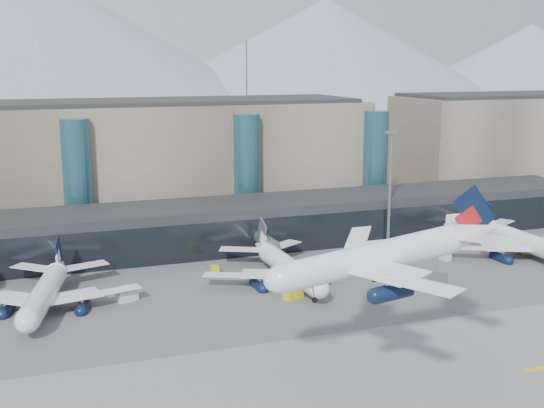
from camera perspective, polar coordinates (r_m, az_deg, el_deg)
The scene contains 20 objects.
ground at distance 102.18m, azimuth 7.80°, elevation -11.55°, with size 900.00×900.00×0.00m, color #515154.
runway_strip at distance 90.37m, azimuth 12.26°, elevation -14.96°, with size 400.00×40.00×0.04m, color slate.
runway_markings at distance 90.36m, azimuth 12.26°, elevation -14.94°, with size 128.00×1.00×0.02m.
concourse at distance 151.66m, azimuth -2.07°, elevation -1.67°, with size 170.00×27.00×10.00m.
terminal_main at distance 175.96m, azimuth -13.06°, elevation 3.38°, with size 130.00×30.00×31.00m.
terminal_east at distance 223.15m, azimuth 19.33°, elevation 4.75°, with size 70.00×30.00×31.00m.
teal_towers at distance 161.93m, azimuth -8.88°, elevation 2.32°, with size 116.40×19.40×46.00m.
mountain_ridge at distance 467.04m, azimuth -12.22°, elevation 12.22°, with size 910.00×400.00×110.00m.
lightmast_mid at distance 152.60m, azimuth 9.85°, elevation 1.87°, with size 3.00×1.20×25.60m.
hero_jet at distance 85.86m, azimuth 10.11°, elevation -3.54°, with size 31.93×32.03×10.39m.
jet_parked_left at distance 121.09m, azimuth -18.31°, elevation -6.25°, with size 32.30×33.06×10.64m.
jet_parked_mid at distance 128.43m, azimuth 0.98°, elevation -4.59°, with size 33.34×32.51×10.74m.
jet_parked_right at distance 154.52m, azimuth 19.85°, elevation -2.38°, with size 35.47×34.22×11.42m.
veh_a at distance 120.65m, azimuth -12.03°, elevation -7.50°, with size 3.43×1.93×1.93m, color silver.
veh_b at distance 132.98m, azimuth -4.82°, elevation -5.54°, with size 2.58×1.59×1.49m, color gold.
veh_c at distance 130.58m, azimuth 13.67°, elevation -6.07°, with size 3.51×1.85×1.95m, color #46454A.
veh_d at distance 154.53m, azimuth 10.53°, elevation -3.19°, with size 2.97×1.59×1.70m, color silver.
veh_e at distance 156.34m, azimuth 20.71°, elevation -3.56°, with size 3.28×1.86×1.86m, color gold.
veh_g at distance 146.03m, azimuth 14.27°, elevation -4.31°, with size 2.36×1.38×1.38m, color silver.
veh_h at distance 119.25m, azimuth 1.79°, elevation -7.47°, with size 3.42×1.80×1.89m, color gold.
Camera 1 is at (-43.46, -83.21, 40.33)m, focal length 45.00 mm.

